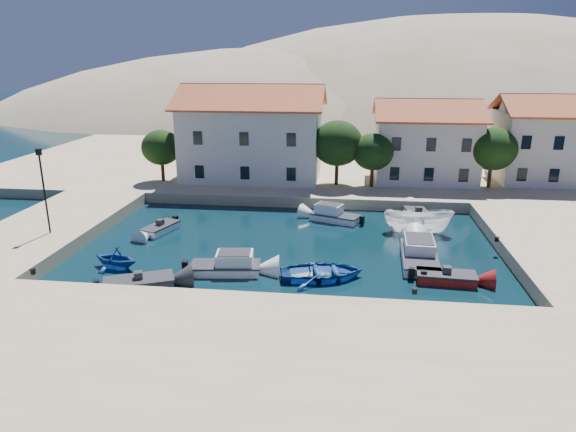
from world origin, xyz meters
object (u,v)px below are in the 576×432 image
Objects in this scene: building_mid at (425,139)px; cabin_cruiser_east at (419,256)px; lamppost at (43,183)px; building_right at (544,138)px; rowboat_south at (322,278)px; cabin_cruiser_south at (225,266)px; building_left at (253,131)px; boat_east at (417,233)px.

building_mid is 1.78× the size of cabin_cruiser_east.
cabin_cruiser_east is at bearing -0.13° from lamppost.
building_right is 1.78× the size of rowboat_south.
building_right is at bearing 35.95° from cabin_cruiser_south.
building_right is 27.04m from cabin_cruiser_east.
building_left is 1.56× the size of building_right.
lamppost is at bearing -144.55° from building_mid.
building_mid reaches higher than boat_east.
lamppost is 21.11m from rowboat_south.
building_mid is 1.94× the size of boat_east.
building_mid is 29.29m from cabin_cruiser_south.
boat_east is at bearing -3.03° from cabin_cruiser_east.
building_right is at bearing 3.81° from building_left.
lamppost is at bearing -119.90° from building_left.
building_mid reaches higher than cabin_cruiser_east.
lamppost is 15.01m from cabin_cruiser_south.
building_left reaches higher than building_right.
building_mid is at bearing 35.45° from lamppost.
building_right reaches higher than boat_east.
lamppost is at bearing -152.07° from building_right.
lamppost is at bearing 67.72° from rowboat_south.
building_right is 1.52× the size of lamppost.
cabin_cruiser_east is 1.09× the size of boat_east.
cabin_cruiser_east is 6.26m from boat_east.
rowboat_south is at bearing -69.50° from building_left.
building_mid is at bearing 50.80° from cabin_cruiser_south.
boat_east is at bearing -41.23° from building_left.
cabin_cruiser_south is 0.86× the size of boat_east.
building_left is 2.50× the size of cabin_cruiser_east.
cabin_cruiser_east is at bearing -123.90° from building_right.
building_mid is at bearing -5.30° from boat_east.
rowboat_south is at bearing -110.65° from building_mid.
building_left is at bearing 89.33° from cabin_cruiser_south.
building_left is at bearing -176.82° from building_mid.
building_left reaches higher than rowboat_south.
building_mid is 36.21m from lamppost.
lamppost is 1.17× the size of rowboat_south.
building_left is at bearing 60.10° from lamppost.
building_left is at bearing 51.91° from boat_east.
building_mid is 1.69× the size of lamppost.
cabin_cruiser_south is at bearing -83.92° from building_left.
building_right is 46.98m from lamppost.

